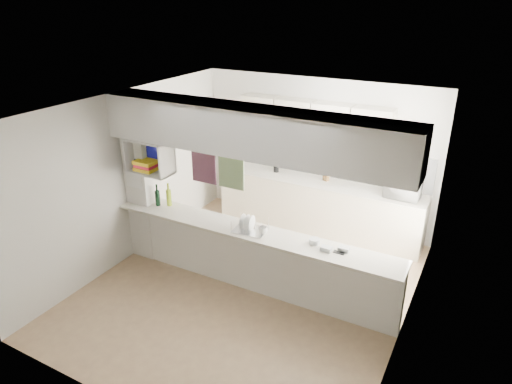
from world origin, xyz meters
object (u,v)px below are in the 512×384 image
Objects in this scene: dish_rack at (250,225)px; wine_bottles at (163,197)px; bowl at (407,179)px; microwave at (403,189)px.

wine_bottles reaches higher than dish_rack.
dish_rack is at bearing -127.93° from bowl.
bowl and wine_bottles have the same top height.
bowl is at bearing 32.05° from wine_bottles.
bowl is 0.74× the size of wine_bottles.
microwave is at bearing 145.78° from bowl.
wine_bottles is at bearing 35.80° from microwave.
wine_bottles is (-3.14, -1.97, -0.19)m from bowl.
wine_bottles is at bearing -147.95° from bowl.
dish_rack is at bearing 56.12° from microwave.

